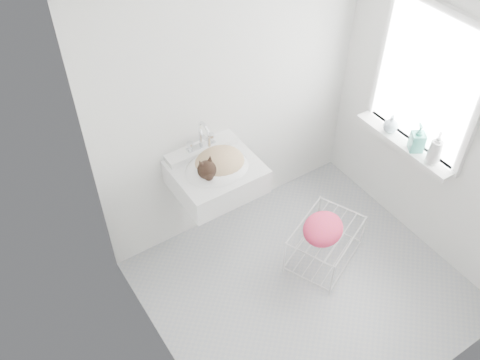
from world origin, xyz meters
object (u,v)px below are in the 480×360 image
sink (216,166)px  cat (218,163)px  wire_rack (324,245)px  bottle_c (389,131)px  bottle_a (431,162)px  bottle_b (414,149)px

sink → cat: (0.01, -0.02, 0.04)m
wire_rack → bottle_c: bearing=15.4°
bottle_a → wire_rack: bearing=162.2°
bottle_a → sink: bearing=148.5°
wire_rack → bottle_a: bottle_a is taller
sink → bottle_c: size_ratio=4.21×
cat → wire_rack: (0.60, -0.56, -0.74)m
bottle_a → bottle_b: bearing=90.0°
sink → wire_rack: (0.61, -0.58, -0.70)m
wire_rack → bottle_c: size_ratio=3.91×
cat → sink: bearing=127.9°
bottle_a → bottle_b: same height
wire_rack → bottle_a: size_ratio=2.62×
sink → cat: size_ratio=1.53×
wire_rack → bottle_a: (0.70, -0.23, 0.70)m
sink → bottle_a: bearing=-31.5°
sink → cat: cat is taller
sink → bottle_b: sink is taller
sink → bottle_b: bearing=-26.1°
wire_rack → cat: bearing=136.8°
bottle_b → bottle_c: bottle_b is taller
sink → cat: 0.04m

